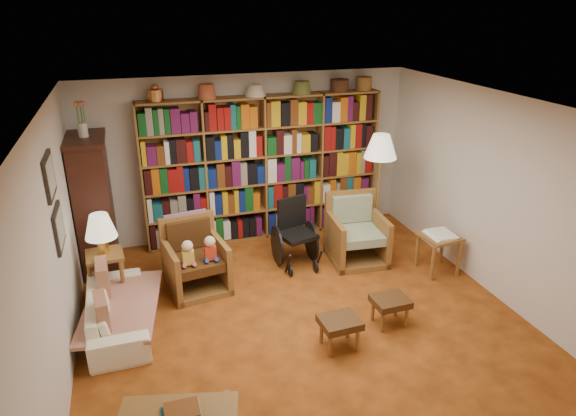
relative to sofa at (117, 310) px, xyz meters
name	(u,v)px	position (x,y,z in m)	size (l,w,h in m)	color
floor	(300,315)	(2.05, -0.39, -0.23)	(5.00, 5.00, 0.00)	#A55119
ceiling	(302,105)	(2.05, -0.39, 2.27)	(5.00, 5.00, 0.00)	white
wall_back	(248,157)	(2.05, 2.11, 1.02)	(5.00, 5.00, 0.00)	silver
wall_front	(421,360)	(2.05, -2.89, 1.02)	(5.00, 5.00, 0.00)	silver
wall_left	(55,250)	(-0.45, -0.39, 1.02)	(5.00, 5.00, 0.00)	silver
wall_right	(492,195)	(4.55, -0.39, 1.02)	(5.00, 5.00, 0.00)	silver
bookshelf	(264,164)	(2.25, 1.94, 0.94)	(3.60, 0.30, 2.42)	brown
curio_cabinet	(94,203)	(-0.20, 1.61, 0.72)	(0.50, 0.95, 2.40)	#36180E
framed_pictures	(54,202)	(-0.43, -0.09, 1.40)	(0.03, 0.52, 0.97)	black
sofa	(117,310)	(0.00, 0.00, 0.00)	(0.62, 1.57, 0.46)	white
sofa_throw	(121,304)	(0.05, 0.00, 0.07)	(0.79, 1.48, 0.04)	beige
cushion_left	(103,280)	(-0.13, 0.35, 0.22)	(0.13, 0.42, 0.42)	maroon
cushion_right	(102,312)	(-0.13, -0.35, 0.22)	(0.12, 0.37, 0.37)	maroon
side_table_lamp	(106,265)	(-0.10, 0.67, 0.24)	(0.47, 0.47, 0.63)	brown
table_lamp	(100,227)	(-0.10, 0.67, 0.75)	(0.38, 0.38, 0.51)	gold
armchair_leather	(195,259)	(0.98, 0.69, 0.15)	(0.84, 0.88, 0.93)	brown
armchair_sage	(354,235)	(3.27, 0.79, 0.13)	(0.82, 0.84, 0.94)	brown
wheelchair	(295,234)	(2.41, 0.91, 0.20)	(0.56, 0.75, 0.94)	black
floor_lamp	(380,151)	(3.69, 0.96, 1.28)	(0.46, 0.46, 1.75)	gold
side_table_papers	(439,241)	(4.19, 0.07, 0.22)	(0.52, 0.52, 0.57)	brown
footstool_a	(340,324)	(2.26, -1.08, 0.06)	(0.43, 0.37, 0.35)	#452612
footstool_b	(390,303)	(2.98, -0.86, 0.05)	(0.41, 0.35, 0.34)	#452612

